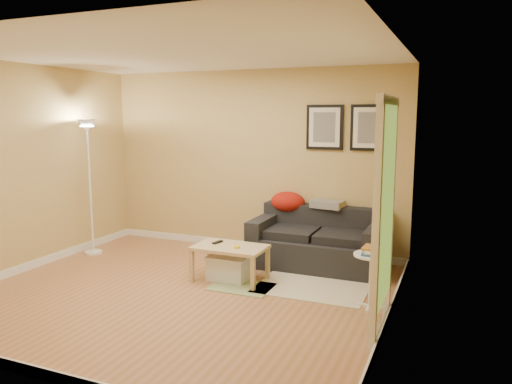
# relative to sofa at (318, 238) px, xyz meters

# --- Properties ---
(floor) EXTENTS (4.50, 4.50, 0.00)m
(floor) POSITION_rel_sofa_xyz_m (-1.14, -1.53, -0.38)
(floor) COLOR #B4704D
(floor) RESTS_ON ground
(ceiling) EXTENTS (4.50, 4.50, 0.00)m
(ceiling) POSITION_rel_sofa_xyz_m (-1.14, -1.53, 2.23)
(ceiling) COLOR white
(ceiling) RESTS_ON wall_back
(wall_back) EXTENTS (4.50, 0.00, 4.50)m
(wall_back) POSITION_rel_sofa_xyz_m (-1.14, 0.47, 0.92)
(wall_back) COLOR tan
(wall_back) RESTS_ON ground
(wall_front) EXTENTS (4.50, 0.00, 4.50)m
(wall_front) POSITION_rel_sofa_xyz_m (-1.14, -3.53, 0.92)
(wall_front) COLOR tan
(wall_front) RESTS_ON ground
(wall_left) EXTENTS (0.00, 4.00, 4.00)m
(wall_left) POSITION_rel_sofa_xyz_m (-3.39, -1.53, 0.92)
(wall_left) COLOR tan
(wall_left) RESTS_ON ground
(wall_right) EXTENTS (0.00, 4.00, 4.00)m
(wall_right) POSITION_rel_sofa_xyz_m (1.11, -1.53, 0.92)
(wall_right) COLOR tan
(wall_right) RESTS_ON ground
(baseboard_back) EXTENTS (4.50, 0.02, 0.10)m
(baseboard_back) POSITION_rel_sofa_xyz_m (-1.14, 0.46, -0.33)
(baseboard_back) COLOR white
(baseboard_back) RESTS_ON ground
(baseboard_front) EXTENTS (4.50, 0.02, 0.10)m
(baseboard_front) POSITION_rel_sofa_xyz_m (-1.14, -3.52, -0.33)
(baseboard_front) COLOR white
(baseboard_front) RESTS_ON ground
(baseboard_left) EXTENTS (0.02, 4.00, 0.10)m
(baseboard_left) POSITION_rel_sofa_xyz_m (-3.38, -1.53, -0.33)
(baseboard_left) COLOR white
(baseboard_left) RESTS_ON ground
(baseboard_right) EXTENTS (0.02, 4.00, 0.10)m
(baseboard_right) POSITION_rel_sofa_xyz_m (1.10, -1.53, -0.33)
(baseboard_right) COLOR white
(baseboard_right) RESTS_ON ground
(sofa) EXTENTS (1.70, 0.90, 0.75)m
(sofa) POSITION_rel_sofa_xyz_m (0.00, 0.00, 0.00)
(sofa) COLOR black
(sofa) RESTS_ON ground
(red_throw) EXTENTS (0.48, 0.36, 0.28)m
(red_throw) POSITION_rel_sofa_xyz_m (-0.53, 0.32, 0.40)
(red_throw) COLOR #B02310
(red_throw) RESTS_ON sofa
(plaid_throw) EXTENTS (0.45, 0.32, 0.10)m
(plaid_throw) POSITION_rel_sofa_xyz_m (0.04, 0.31, 0.41)
(plaid_throw) COLOR tan
(plaid_throw) RESTS_ON sofa
(framed_print_left) EXTENTS (0.50, 0.04, 0.60)m
(framed_print_left) POSITION_rel_sofa_xyz_m (-0.06, 0.45, 1.43)
(framed_print_left) COLOR black
(framed_print_left) RESTS_ON wall_back
(framed_print_right) EXTENTS (0.50, 0.04, 0.60)m
(framed_print_right) POSITION_rel_sofa_xyz_m (0.54, 0.45, 1.43)
(framed_print_right) COLOR black
(framed_print_right) RESTS_ON wall_back
(area_rug) EXTENTS (1.25, 0.85, 0.01)m
(area_rug) POSITION_rel_sofa_xyz_m (0.17, -0.83, -0.37)
(area_rug) COLOR beige
(area_rug) RESTS_ON ground
(green_runner) EXTENTS (0.70, 0.50, 0.01)m
(green_runner) POSITION_rel_sofa_xyz_m (-0.58, -1.11, -0.37)
(green_runner) COLOR #668C4C
(green_runner) RESTS_ON ground
(coffee_table) EXTENTS (0.98, 0.80, 0.43)m
(coffee_table) POSITION_rel_sofa_xyz_m (-0.81, -0.95, -0.16)
(coffee_table) COLOR tan
(coffee_table) RESTS_ON ground
(remote_control) EXTENTS (0.08, 0.17, 0.02)m
(remote_control) POSITION_rel_sofa_xyz_m (-1.01, -0.88, 0.06)
(remote_control) COLOR black
(remote_control) RESTS_ON coffee_table
(tape_roll) EXTENTS (0.07, 0.07, 0.03)m
(tape_roll) POSITION_rel_sofa_xyz_m (-0.69, -1.01, 0.07)
(tape_roll) COLOR yellow
(tape_roll) RESTS_ON coffee_table
(storage_bin) EXTENTS (0.49, 0.36, 0.30)m
(storage_bin) POSITION_rel_sofa_xyz_m (-0.83, -0.93, -0.22)
(storage_bin) COLOR white
(storage_bin) RESTS_ON ground
(side_table) EXTENTS (0.37, 0.37, 0.57)m
(side_table) POSITION_rel_sofa_xyz_m (0.88, -1.14, -0.09)
(side_table) COLOR white
(side_table) RESTS_ON ground
(book_stack) EXTENTS (0.23, 0.28, 0.08)m
(book_stack) POSITION_rel_sofa_xyz_m (0.89, -1.14, 0.23)
(book_stack) COLOR #305090
(book_stack) RESTS_ON side_table
(floor_lamp) EXTENTS (0.25, 0.25, 1.92)m
(floor_lamp) POSITION_rel_sofa_xyz_m (-3.14, -0.64, 0.53)
(floor_lamp) COLOR white
(floor_lamp) RESTS_ON ground
(doorway) EXTENTS (0.12, 1.01, 2.13)m
(doorway) POSITION_rel_sofa_xyz_m (1.06, -1.68, 0.65)
(doorway) COLOR white
(doorway) RESTS_ON ground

